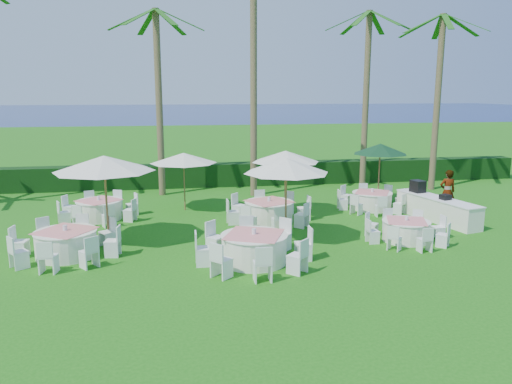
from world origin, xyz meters
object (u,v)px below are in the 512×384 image
banquet_table_b (254,248)px  umbrella_green (380,149)px  banquet_table_c (406,230)px  banquet_table_f (372,200)px  umbrella_b (286,166)px  umbrella_d (286,156)px  staff_person (447,192)px  banquet_table_e (269,211)px  umbrella_c (184,158)px  umbrella_a (104,164)px  banquet_table_a (66,243)px  buffet_table (436,208)px  banquet_table_d (99,209)px

banquet_table_b → umbrella_green: umbrella_green is taller
banquet_table_c → banquet_table_f: banquet_table_f is taller
banquet_table_c → umbrella_b: bearing=173.5°
umbrella_d → staff_person: bearing=-6.3°
banquet_table_e → umbrella_c: size_ratio=1.18×
banquet_table_b → umbrella_a: 5.62m
banquet_table_f → umbrella_d: (-3.90, -0.42, 2.02)m
banquet_table_a → umbrella_a: (1.11, 1.09, 2.26)m
banquet_table_f → buffet_table: (1.76, -2.18, 0.10)m
buffet_table → staff_person: 1.51m
umbrella_c → banquet_table_b: bearing=-75.1°
umbrella_a → umbrella_b: umbrella_a is taller
banquet_table_c → banquet_table_f: (0.64, 4.57, 0.02)m
banquet_table_b → buffet_table: 8.64m
umbrella_c → umbrella_green: (8.61, -0.13, 0.23)m
banquet_table_a → umbrella_c: umbrella_c is taller
banquet_table_d → buffet_table: (13.05, -2.26, 0.08)m
umbrella_d → banquet_table_e: bearing=-130.9°
banquet_table_f → staff_person: size_ratio=1.63×
banquet_table_f → banquet_table_d: bearing=179.6°
umbrella_d → umbrella_green: size_ratio=1.01×
banquet_table_e → banquet_table_f: banquet_table_e is taller
banquet_table_f → umbrella_b: (-4.70, -4.11, 2.21)m
banquet_table_a → umbrella_a: umbrella_a is taller
banquet_table_b → banquet_table_c: 5.56m
banquet_table_a → banquet_table_c: 10.99m
umbrella_green → banquet_table_d: bearing=-175.6°
umbrella_b → banquet_table_c: bearing=-6.5°
umbrella_d → umbrella_green: umbrella_green is taller
buffet_table → staff_person: bearing=45.1°
banquet_table_e → umbrella_a: (-5.77, -1.92, 2.26)m
banquet_table_e → banquet_table_a: bearing=-156.3°
banquet_table_c → banquet_table_d: size_ratio=0.94×
banquet_table_a → staff_person: bearing=12.8°
banquet_table_c → banquet_table_e: 5.19m
banquet_table_e → umbrella_green: (5.44, 2.40, 2.03)m
banquet_table_c → staff_person: size_ratio=1.54×
umbrella_b → umbrella_green: umbrella_b is taller
banquet_table_c → umbrella_a: bearing=172.8°
banquet_table_b → banquet_table_d: bearing=131.3°
umbrella_b → umbrella_a: bearing=172.4°
umbrella_b → umbrella_d: (0.80, 3.68, -0.19)m
banquet_table_b → umbrella_green: 9.84m
banquet_table_e → umbrella_b: umbrella_b is taller
umbrella_a → banquet_table_c: bearing=-7.2°
buffet_table → banquet_table_a: bearing=-170.5°
banquet_table_d → umbrella_d: 7.67m
umbrella_a → umbrella_d: size_ratio=1.19×
banquet_table_a → banquet_table_e: size_ratio=1.00×
banquet_table_a → banquet_table_e: bearing=23.7°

